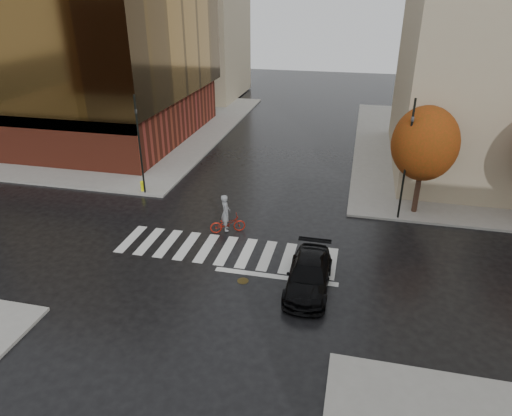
{
  "coord_description": "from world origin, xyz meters",
  "views": [
    {
      "loc": [
        6.23,
        -19.36,
        12.49
      ],
      "look_at": [
        1.3,
        1.87,
        2.0
      ],
      "focal_mm": 32.0,
      "sensor_mm": 36.0,
      "label": 1
    }
  ],
  "objects_px": {
    "traffic_light_nw": "(139,140)",
    "fire_hydrant": "(142,185)",
    "sedan": "(309,275)",
    "traffic_light_ne": "(407,153)",
    "cyclist": "(227,220)"
  },
  "relations": [
    {
      "from": "sedan",
      "to": "cyclist",
      "type": "distance_m",
      "value": 6.72
    },
    {
      "from": "sedan",
      "to": "fire_hydrant",
      "type": "distance_m",
      "value": 14.84
    },
    {
      "from": "sedan",
      "to": "traffic_light_ne",
      "type": "xyz_separation_m",
      "value": [
        4.36,
        8.1,
        3.48
      ]
    },
    {
      "from": "sedan",
      "to": "traffic_light_ne",
      "type": "relative_size",
      "value": 0.67
    },
    {
      "from": "traffic_light_nw",
      "to": "traffic_light_ne",
      "type": "height_order",
      "value": "traffic_light_ne"
    },
    {
      "from": "sedan",
      "to": "traffic_light_nw",
      "type": "distance_m",
      "value": 14.83
    },
    {
      "from": "cyclist",
      "to": "traffic_light_nw",
      "type": "distance_m",
      "value": 8.41
    },
    {
      "from": "cyclist",
      "to": "fire_hydrant",
      "type": "bearing_deg",
      "value": 36.52
    },
    {
      "from": "cyclist",
      "to": "traffic_light_nw",
      "type": "relative_size",
      "value": 0.35
    },
    {
      "from": "traffic_light_nw",
      "to": "fire_hydrant",
      "type": "xyz_separation_m",
      "value": [
        -0.26,
        0.2,
        -3.23
      ]
    },
    {
      "from": "fire_hydrant",
      "to": "sedan",
      "type": "bearing_deg",
      "value": -34.02
    },
    {
      "from": "cyclist",
      "to": "traffic_light_ne",
      "type": "height_order",
      "value": "traffic_light_ne"
    },
    {
      "from": "traffic_light_nw",
      "to": "sedan",
      "type": "bearing_deg",
      "value": 34.33
    },
    {
      "from": "traffic_light_nw",
      "to": "traffic_light_ne",
      "type": "bearing_deg",
      "value": 68.27
    },
    {
      "from": "traffic_light_ne",
      "to": "fire_hydrant",
      "type": "bearing_deg",
      "value": -7.42
    }
  ]
}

